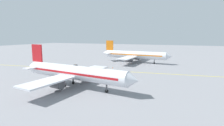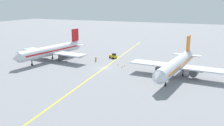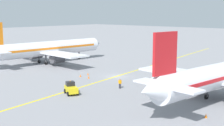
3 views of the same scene
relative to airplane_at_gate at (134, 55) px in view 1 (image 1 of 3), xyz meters
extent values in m
plane|color=gray|center=(23.72, -0.91, -3.71)|extent=(400.00, 400.00, 0.00)
cube|color=yellow|center=(23.72, -0.91, -3.71)|extent=(15.05, 119.15, 0.01)
cylinder|color=silver|center=(0.03, 0.44, 0.09)|extent=(5.87, 30.19, 3.60)
cone|color=silver|center=(1.27, 16.59, 0.09)|extent=(3.59, 2.65, 3.42)
cone|color=silver|center=(-1.22, -16.01, 0.39)|extent=(3.28, 3.22, 3.06)
cube|color=orange|center=(0.03, 0.44, 0.24)|extent=(5.69, 27.20, 0.50)
cube|color=silver|center=(-0.04, -0.56, -0.63)|extent=(28.31, 7.32, 0.36)
cylinder|color=#4C4C51|center=(-5.03, -0.18, -1.88)|extent=(2.44, 3.36, 2.20)
cylinder|color=#4C4C51|center=(4.94, -0.94, -1.88)|extent=(2.44, 3.36, 2.20)
cube|color=orange|center=(-1.03, -13.52, 4.39)|extent=(0.66, 4.02, 5.00)
cube|color=silver|center=(-0.99, -13.02, 0.49)|extent=(9.16, 3.08, 0.24)
cylinder|color=#4C4C51|center=(0.76, 10.01, -2.31)|extent=(0.36, 0.36, 2.00)
cylinder|color=black|center=(0.76, 10.01, -3.31)|extent=(0.34, 0.82, 0.80)
cylinder|color=#4C4C51|center=(-1.71, -1.43, -2.31)|extent=(0.36, 0.36, 2.00)
cylinder|color=black|center=(-1.71, -1.43, -3.31)|extent=(0.34, 0.82, 0.80)
cylinder|color=#4C4C51|center=(1.48, -1.68, -2.31)|extent=(0.36, 0.36, 2.00)
cylinder|color=black|center=(1.48, -1.68, -3.31)|extent=(0.34, 0.82, 0.80)
cylinder|color=silver|center=(46.54, -3.03, 0.09)|extent=(7.21, 30.22, 3.60)
cone|color=silver|center=(48.50, 13.05, 0.09)|extent=(3.69, 2.80, 3.42)
cone|color=silver|center=(44.53, -19.41, 0.39)|extent=(3.40, 3.35, 3.06)
cube|color=red|center=(46.54, -3.03, 0.24)|extent=(6.89, 27.24, 0.50)
cube|color=silver|center=(46.41, -4.03, -0.63)|extent=(28.42, 8.56, 0.36)
cylinder|color=#4C4C51|center=(41.45, -3.42, -1.88)|extent=(2.57, 3.44, 2.20)
cylinder|color=#4C4C51|center=(51.38, -4.63, -1.88)|extent=(2.57, 3.44, 2.20)
cube|color=red|center=(44.84, -16.93, 4.39)|extent=(0.84, 4.01, 5.00)
cube|color=silver|center=(44.90, -16.43, 0.49)|extent=(9.22, 3.47, 0.24)
cylinder|color=#4C4C51|center=(47.70, 6.50, -2.31)|extent=(0.36, 0.36, 2.00)
cylinder|color=black|center=(47.70, 6.50, -3.31)|extent=(0.37, 0.83, 0.80)
cylinder|color=#4C4C51|center=(44.70, -4.82, -2.31)|extent=(0.36, 0.36, 2.00)
cylinder|color=black|center=(44.70, -4.82, -3.31)|extent=(0.37, 0.83, 0.80)
cylinder|color=#4C4C51|center=(47.88, -5.21, -2.31)|extent=(0.36, 0.36, 2.00)
cylinder|color=black|center=(47.88, -5.21, -3.31)|extent=(0.37, 0.83, 0.80)
cube|color=gold|center=(27.41, -16.22, -2.91)|extent=(3.35, 2.67, 0.90)
cube|color=black|center=(26.92, -15.98, -2.11)|extent=(1.55, 1.63, 0.70)
sphere|color=orange|center=(26.92, -15.98, -1.68)|extent=(0.16, 0.16, 0.16)
cylinder|color=black|center=(26.21, -16.46, -3.36)|extent=(0.74, 0.53, 0.70)
cylinder|color=black|center=(26.87, -15.11, -3.36)|extent=(0.74, 0.53, 0.70)
cylinder|color=black|center=(27.96, -17.32, -3.36)|extent=(0.74, 0.53, 0.70)
cylinder|color=black|center=(28.62, -15.97, -3.36)|extent=(0.74, 0.53, 0.70)
cylinder|color=#23232D|center=(30.66, -8.26, -3.28)|extent=(0.16, 0.16, 0.85)
cylinder|color=#23232D|center=(30.84, -8.19, -3.28)|extent=(0.16, 0.16, 0.85)
cube|color=orange|center=(30.75, -8.22, -2.56)|extent=(0.41, 0.33, 0.60)
cylinder|color=orange|center=(30.53, -8.30, -2.56)|extent=(0.10, 0.10, 0.55)
cylinder|color=orange|center=(30.98, -8.14, -2.56)|extent=(0.10, 0.10, 0.55)
sphere|color=#9E7051|center=(30.75, -8.22, -2.14)|extent=(0.22, 0.22, 0.22)
cone|color=orange|center=(18.55, -3.89, -3.43)|extent=(0.32, 0.32, 0.55)
cone|color=orange|center=(18.61, -6.10, -3.43)|extent=(0.32, 0.32, 0.55)
cone|color=orange|center=(20.98, -6.08, -3.43)|extent=(0.32, 0.32, 0.55)
cone|color=orange|center=(48.28, -12.70, -3.43)|extent=(0.32, 0.32, 0.55)
camera|label=1|loc=(83.29, 22.48, 9.39)|focal=28.00mm
camera|label=2|loc=(-13.32, 74.67, 17.58)|focal=42.00mm
camera|label=3|loc=(63.86, -47.87, 9.09)|focal=50.00mm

